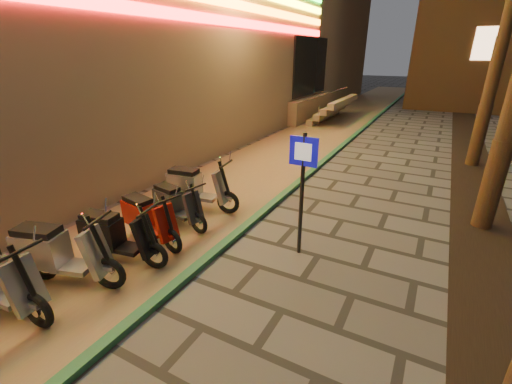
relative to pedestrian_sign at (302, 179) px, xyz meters
The scene contains 9 objects.
parking_strip 6.80m from the pedestrian_sign, 117.45° to the left, with size 3.40×60.00×0.01m, color #8C7251.
green_curb 6.22m from the pedestrian_sign, 103.00° to the left, with size 0.18×60.00×0.10m, color #25653F.
planting_strip 3.59m from the pedestrian_sign, 15.84° to the left, with size 1.20×40.00×0.02m, color black.
pedestrian_sign is the anchor object (origin of this frame).
scooter_7 4.21m from the pedestrian_sign, 138.87° to the right, with size 1.82×0.96×1.29m.
scooter_8 3.49m from the pedestrian_sign, 146.99° to the right, with size 1.68×0.73×1.18m.
scooter_9 3.18m from the pedestrian_sign, 160.56° to the right, with size 1.62×0.70×1.14m.
scooter_10 3.02m from the pedestrian_sign, behind, with size 1.54×0.67×1.08m.
scooter_11 3.17m from the pedestrian_sign, 166.94° to the left, with size 1.81×0.74×1.27m.
Camera 1 is at (2.40, -1.22, 3.54)m, focal length 24.00 mm.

